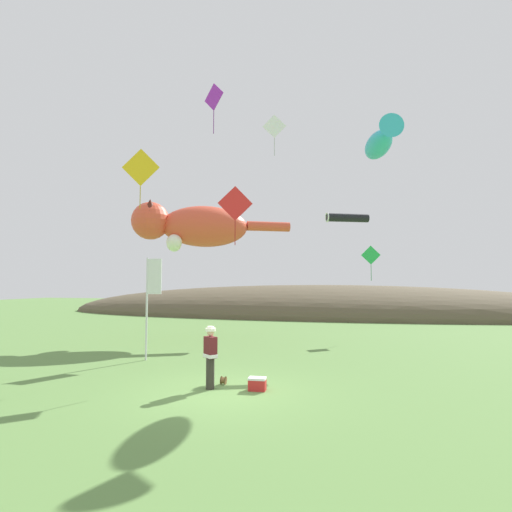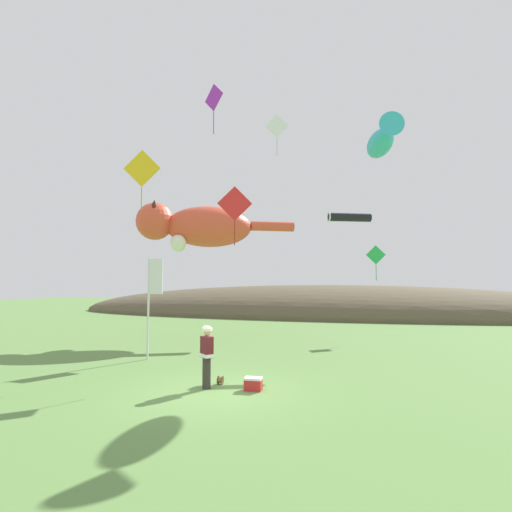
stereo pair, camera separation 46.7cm
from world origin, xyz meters
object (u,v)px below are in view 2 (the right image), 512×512
(festival_attendant, at_px, (207,355))
(festival_banner_pole, at_px, (152,293))
(picnic_cooler, at_px, (253,384))
(kite_spool, at_px, (220,380))
(kite_diamond_red, at_px, (235,204))
(kite_diamond_violet, at_px, (214,98))
(kite_giant_cat, at_px, (197,227))
(kite_diamond_gold, at_px, (142,169))
(kite_diamond_green, at_px, (376,255))
(kite_diamond_white, at_px, (277,126))
(kite_tube_streamer, at_px, (349,217))
(kite_fish_windsock, at_px, (382,140))

(festival_attendant, xyz_separation_m, festival_banner_pole, (-3.84, 3.40, 1.69))
(festival_attendant, height_order, picnic_cooler, festival_attendant)
(kite_spool, bearing_deg, kite_diamond_red, 99.72)
(picnic_cooler, xyz_separation_m, kite_diamond_violet, (-2.47, 2.94, 9.99))
(festival_banner_pole, height_order, kite_diamond_red, kite_diamond_red)
(picnic_cooler, xyz_separation_m, kite_giant_cat, (-5.98, 9.22, 5.97))
(kite_diamond_red, bearing_deg, festival_banner_pole, 173.79)
(kite_giant_cat, relative_size, kite_diamond_gold, 3.39)
(kite_diamond_gold, bearing_deg, kite_diamond_violet, 3.88)
(festival_banner_pole, xyz_separation_m, kite_diamond_green, (8.69, 9.01, 1.93))
(picnic_cooler, bearing_deg, festival_attendant, -171.85)
(kite_spool, bearing_deg, kite_diamond_white, 89.55)
(kite_tube_streamer, bearing_deg, kite_diamond_green, 78.54)
(kite_giant_cat, bearing_deg, kite_diamond_gold, -85.26)
(kite_tube_streamer, xyz_separation_m, kite_diamond_red, (-3.92, -3.74, 0.08))
(kite_diamond_red, distance_m, kite_diamond_violet, 4.32)
(kite_tube_streamer, distance_m, kite_diamond_violet, 7.42)
(kite_diamond_gold, height_order, kite_diamond_green, kite_diamond_gold)
(festival_attendant, bearing_deg, kite_diamond_gold, 144.49)
(picnic_cooler, height_order, kite_diamond_violet, kite_diamond_violet)
(picnic_cooler, relative_size, kite_diamond_white, 0.25)
(picnic_cooler, distance_m, kite_diamond_white, 13.11)
(kite_spool, xyz_separation_m, picnic_cooler, (1.14, -0.39, 0.06))
(kite_spool, distance_m, kite_diamond_white, 12.90)
(kite_diamond_white, height_order, kite_diamond_green, kite_diamond_white)
(kite_diamond_white, height_order, kite_diamond_gold, kite_diamond_white)
(picnic_cooler, relative_size, kite_diamond_green, 0.26)
(kite_spool, height_order, kite_diamond_red, kite_diamond_red)
(kite_spool, xyz_separation_m, festival_banner_pole, (-4.04, 2.82, 2.52))
(kite_spool, relative_size, kite_diamond_white, 0.12)
(kite_diamond_red, height_order, kite_diamond_violet, kite_diamond_violet)
(kite_fish_windsock, xyz_separation_m, kite_tube_streamer, (-1.39, 1.31, -2.81))
(festival_attendant, relative_size, kite_diamond_green, 0.90)
(kite_fish_windsock, distance_m, kite_diamond_red, 6.44)
(picnic_cooler, height_order, kite_diamond_green, kite_diamond_green)
(kite_spool, bearing_deg, kite_tube_streamer, 60.38)
(kite_giant_cat, bearing_deg, kite_diamond_white, -17.22)
(festival_banner_pole, bearing_deg, kite_giant_cat, 97.63)
(kite_fish_windsock, xyz_separation_m, kite_diamond_green, (-0.24, 6.98, -4.09))
(festival_attendant, height_order, festival_banner_pole, festival_banner_pole)
(kite_fish_windsock, height_order, kite_diamond_gold, kite_fish_windsock)
(festival_attendant, relative_size, kite_tube_streamer, 0.94)
(kite_diamond_white, relative_size, kite_diamond_green, 1.05)
(kite_spool, distance_m, kite_diamond_red, 6.33)
(kite_diamond_red, bearing_deg, picnic_cooler, -61.05)
(festival_banner_pole, bearing_deg, kite_fish_windsock, 12.80)
(kite_tube_streamer, bearing_deg, kite_diamond_gold, -153.97)
(kite_diamond_gold, bearing_deg, picnic_cooler, -26.68)
(festival_attendant, relative_size, kite_fish_windsock, 0.51)
(kite_diamond_green, bearing_deg, kite_diamond_violet, -122.83)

